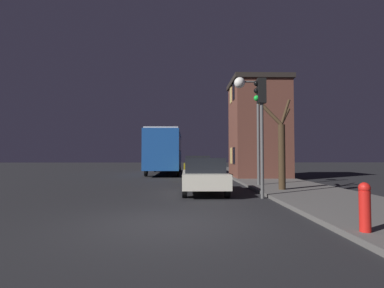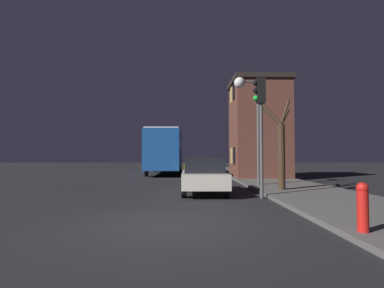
% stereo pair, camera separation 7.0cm
% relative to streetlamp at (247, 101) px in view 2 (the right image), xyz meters
% --- Properties ---
extents(ground_plane, '(120.00, 120.00, 0.00)m').
position_rel_streetlamp_xyz_m(ground_plane, '(-3.37, -7.65, -4.17)').
color(ground_plane, black).
extents(brick_building, '(3.72, 4.04, 6.51)m').
position_rel_streetlamp_xyz_m(brick_building, '(1.90, 5.57, -0.77)').
color(brick_building, brown).
rests_on(brick_building, sidewalk).
extents(streetlamp, '(1.24, 0.54, 5.23)m').
position_rel_streetlamp_xyz_m(streetlamp, '(0.00, 0.00, 0.00)').
color(streetlamp, '#4C4C4C').
rests_on(streetlamp, sidewalk).
extents(traffic_light, '(0.43, 0.24, 4.31)m').
position_rel_streetlamp_xyz_m(traffic_light, '(-0.29, -3.81, -1.07)').
color(traffic_light, '#4C4C4C').
rests_on(traffic_light, ground).
extents(bare_tree, '(1.68, 1.28, 3.81)m').
position_rel_streetlamp_xyz_m(bare_tree, '(0.99, -2.01, -2.27)').
color(bare_tree, '#382819').
rests_on(bare_tree, sidewalk).
extents(bus, '(2.56, 9.73, 3.54)m').
position_rel_streetlamp_xyz_m(bus, '(-4.73, 10.78, -2.06)').
color(bus, '#194793').
rests_on(bus, ground).
extents(car_near_lane, '(1.71, 3.96, 1.43)m').
position_rel_streetlamp_xyz_m(car_near_lane, '(-2.26, -2.35, -3.42)').
color(car_near_lane, beige).
rests_on(car_near_lane, ground).
extents(car_mid_lane, '(1.76, 4.18, 1.51)m').
position_rel_streetlamp_xyz_m(car_mid_lane, '(-2.24, 5.70, -3.37)').
color(car_mid_lane, olive).
rests_on(car_mid_lane, ground).
extents(fire_hydrant, '(0.21, 0.21, 0.91)m').
position_rel_streetlamp_xyz_m(fire_hydrant, '(0.31, -8.96, -3.57)').
color(fire_hydrant, red).
rests_on(fire_hydrant, sidewalk).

